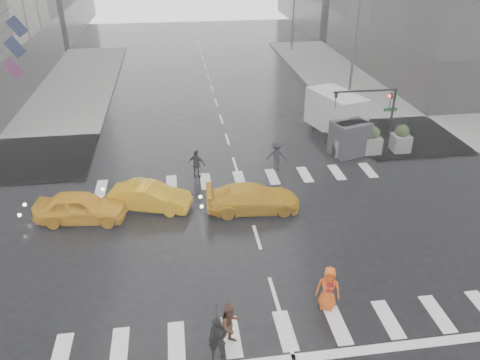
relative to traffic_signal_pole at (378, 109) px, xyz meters
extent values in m
plane|color=black|center=(-9.01, -8.01, -3.22)|extent=(120.00, 120.00, 0.00)
cube|color=slate|center=(10.49, 9.49, -3.14)|extent=(35.00, 35.00, 0.15)
cube|color=#302D2A|center=(19.99, 47.99, -1.02)|extent=(26.05, 26.05, 4.40)
cylinder|color=black|center=(0.99, -0.01, -0.97)|extent=(0.16, 0.16, 4.50)
cylinder|color=black|center=(-1.01, -0.01, 1.18)|extent=(4.00, 0.12, 0.12)
imported|color=black|center=(0.74, -0.01, 0.48)|extent=(0.16, 0.20, 1.00)
imported|color=black|center=(-2.81, -0.01, 0.68)|extent=(0.16, 0.20, 1.00)
sphere|color=#FF190C|center=(0.64, -0.01, 0.78)|extent=(0.20, 0.20, 0.20)
cube|color=#0C541E|center=(0.99, 0.29, -0.22)|extent=(0.90, 0.03, 0.22)
cylinder|color=#59595B|center=(1.99, 9.99, 1.28)|extent=(0.20, 0.20, 9.00)
cylinder|color=#59595B|center=(1.99, 29.99, 1.28)|extent=(0.20, 0.20, 9.00)
cube|color=slate|center=(-2.01, 0.19, -2.52)|extent=(1.10, 1.10, 1.10)
sphere|color=black|center=(-2.01, 0.19, -1.72)|extent=(0.90, 0.90, 0.90)
cube|color=slate|center=(-0.01, 0.19, -2.52)|extent=(1.10, 1.10, 1.10)
sphere|color=black|center=(-0.01, 0.19, -1.72)|extent=(0.90, 0.90, 0.90)
cube|color=slate|center=(1.99, 0.19, -2.52)|extent=(1.10, 1.10, 1.10)
sphere|color=black|center=(1.99, 0.19, -1.72)|extent=(0.90, 0.90, 0.90)
cube|color=maroon|center=(-23.81, 8.99, 1.03)|extent=(1.54, 0.02, 1.66)
cube|color=#101B3C|center=(-23.81, 10.49, 2.23)|extent=(1.54, 0.02, 1.66)
cube|color=#101B3C|center=(-23.81, 11.99, 3.43)|extent=(1.54, 0.02, 1.66)
imported|color=black|center=(-11.59, -14.81, -2.38)|extent=(0.61, 0.40, 1.67)
imported|color=black|center=(-11.59, -14.81, -1.23)|extent=(0.97, 0.98, 0.88)
imported|color=#432618|center=(-11.08, -14.31, -2.33)|extent=(1.08, 1.01, 1.78)
imported|color=#EE5410|center=(-7.14, -13.03, -2.27)|extent=(1.08, 0.89, 1.89)
cube|color=maroon|center=(-7.14, -13.21, -2.07)|extent=(0.32, 0.25, 0.40)
imported|color=black|center=(-11.47, -1.47, -2.32)|extent=(1.22, 1.04, 1.79)
imported|color=black|center=(-6.58, -1.09, -2.28)|extent=(1.36, 1.02, 1.88)
imported|color=orange|center=(-17.53, -5.25, -2.45)|extent=(4.68, 2.33, 1.53)
imported|color=orange|center=(-14.10, -4.60, -2.52)|extent=(4.50, 2.66, 1.40)
imported|color=orange|center=(-8.79, -5.52, -2.51)|extent=(4.39, 2.19, 1.41)
cube|color=#BEBDC0|center=(-1.51, 3.33, -1.28)|extent=(2.27, 4.35, 2.56)
cube|color=#2C2C31|center=(-1.51, 0.30, -2.03)|extent=(2.18, 1.70, 2.18)
cube|color=black|center=(-1.51, 0.30, -1.37)|extent=(1.89, 0.85, 0.85)
cylinder|color=black|center=(-2.50, 0.11, -2.79)|extent=(0.27, 0.85, 0.85)
cylinder|color=black|center=(-0.51, 0.11, -2.79)|extent=(0.27, 0.85, 0.85)
cylinder|color=black|center=(-2.50, 2.19, -2.79)|extent=(0.27, 0.85, 0.85)
cylinder|color=black|center=(-0.51, 2.19, -2.79)|extent=(0.27, 0.85, 0.85)
cylinder|color=black|center=(-2.50, 4.84, -2.79)|extent=(0.27, 0.85, 0.85)
cylinder|color=black|center=(-0.51, 4.84, -2.79)|extent=(0.27, 0.85, 0.85)
camera|label=1|loc=(-12.45, -26.20, 9.86)|focal=35.00mm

